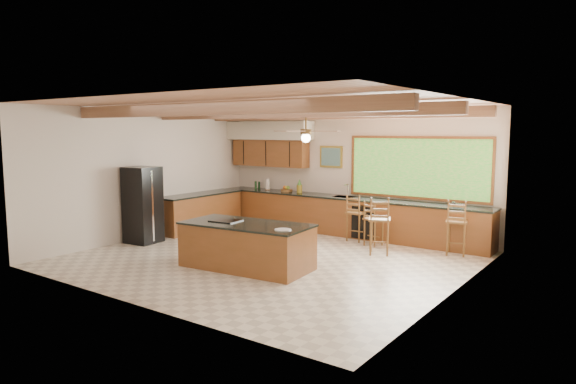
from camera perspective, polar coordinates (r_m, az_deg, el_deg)
The scene contains 9 objects.
ground at distance 10.15m, azimuth -2.00°, elevation -7.42°, with size 7.20×7.20×0.00m, color beige.
room_shell at distance 10.47m, azimuth -0.60°, elevation 5.27°, with size 7.27×6.54×3.02m.
counter_run at distance 12.54m, azimuth 2.05°, elevation -2.50°, with size 7.12×3.10×1.27m.
island at distance 9.44m, azimuth -4.62°, elevation -5.95°, with size 2.47×1.34×0.85m.
refrigerator at distance 11.89m, azimuth -15.84°, elevation -1.39°, with size 0.73×0.71×1.70m.
bar_stool_a at distance 11.69m, azimuth 7.46°, elevation -2.39°, with size 0.40×0.40×1.08m.
bar_stool_b at distance 11.27m, azimuth 9.39°, elevation -3.06°, with size 0.41×0.41×0.98m.
bar_stool_c at distance 10.49m, azimuth 9.99°, elevation -3.14°, with size 0.56×0.56×1.19m.
bar_stool_d at distance 10.81m, azimuth 18.17°, elevation -3.25°, with size 0.48×0.48×1.13m.
Camera 1 is at (6.01, -7.79, 2.51)m, focal length 32.00 mm.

